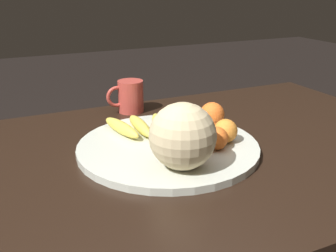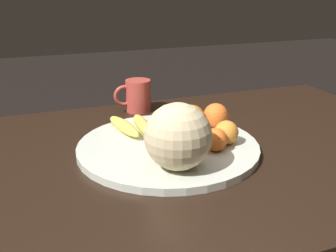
{
  "view_description": "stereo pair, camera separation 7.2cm",
  "coord_description": "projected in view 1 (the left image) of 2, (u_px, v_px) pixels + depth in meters",
  "views": [
    {
      "loc": [
        0.37,
        0.85,
        1.2
      ],
      "look_at": [
        -0.03,
        -0.02,
        0.84
      ],
      "focal_mm": 42.0,
      "sensor_mm": 36.0,
      "label": 1
    },
    {
      "loc": [
        0.31,
        0.88,
        1.2
      ],
      "look_at": [
        -0.03,
        -0.02,
        0.84
      ],
      "focal_mm": 42.0,
      "sensor_mm": 36.0,
      "label": 2
    }
  ],
  "objects": [
    {
      "name": "orange_back_right",
      "position": [
        212.0,
        114.0,
        1.15
      ],
      "size": [
        0.07,
        0.07,
        0.07
      ],
      "color": "orange",
      "rests_on": "fruit_bowl"
    },
    {
      "name": "orange_front_left",
      "position": [
        184.0,
        130.0,
        1.03
      ],
      "size": [
        0.07,
        0.07,
        0.07
      ],
      "color": "orange",
      "rests_on": "fruit_bowl"
    },
    {
      "name": "ceramic_mug",
      "position": [
        130.0,
        96.0,
        1.33
      ],
      "size": [
        0.13,
        0.09,
        0.11
      ],
      "rotation": [
        0.0,
        0.0,
        0.02
      ],
      "color": "#B74238",
      "rests_on": "kitchen_table"
    },
    {
      "name": "melon",
      "position": [
        184.0,
        136.0,
        0.88
      ],
      "size": [
        0.15,
        0.15,
        0.15
      ],
      "color": "beige",
      "rests_on": "fruit_bowl"
    },
    {
      "name": "orange_front_right",
      "position": [
        226.0,
        131.0,
        1.04
      ],
      "size": [
        0.06,
        0.06,
        0.06
      ],
      "color": "orange",
      "rests_on": "fruit_bowl"
    },
    {
      "name": "orange_back_left",
      "position": [
        216.0,
        138.0,
        1.0
      ],
      "size": [
        0.06,
        0.06,
        0.06
      ],
      "color": "orange",
      "rests_on": "fruit_bowl"
    },
    {
      "name": "fruit_bowl",
      "position": [
        168.0,
        146.0,
        1.04
      ],
      "size": [
        0.48,
        0.48,
        0.02
      ],
      "color": "beige",
      "rests_on": "kitchen_table"
    },
    {
      "name": "produce_tag",
      "position": [
        203.0,
        134.0,
        1.1
      ],
      "size": [
        0.09,
        0.04,
        0.0
      ],
      "rotation": [
        0.0,
        0.0,
        0.06
      ],
      "color": "white",
      "rests_on": "fruit_bowl"
    },
    {
      "name": "orange_mid_center",
      "position": [
        189.0,
        117.0,
        1.12
      ],
      "size": [
        0.08,
        0.08,
        0.08
      ],
      "color": "orange",
      "rests_on": "fruit_bowl"
    },
    {
      "name": "banana_bunch",
      "position": [
        158.0,
        125.0,
        1.12
      ],
      "size": [
        0.31,
        0.22,
        0.03
      ],
      "rotation": [
        0.0,
        0.0,
        4.43
      ],
      "color": "#473819",
      "rests_on": "fruit_bowl"
    },
    {
      "name": "kitchen_table",
      "position": [
        161.0,
        186.0,
        1.05
      ],
      "size": [
        1.66,
        0.92,
        0.77
      ],
      "color": "black",
      "rests_on": "ground_plane"
    }
  ]
}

